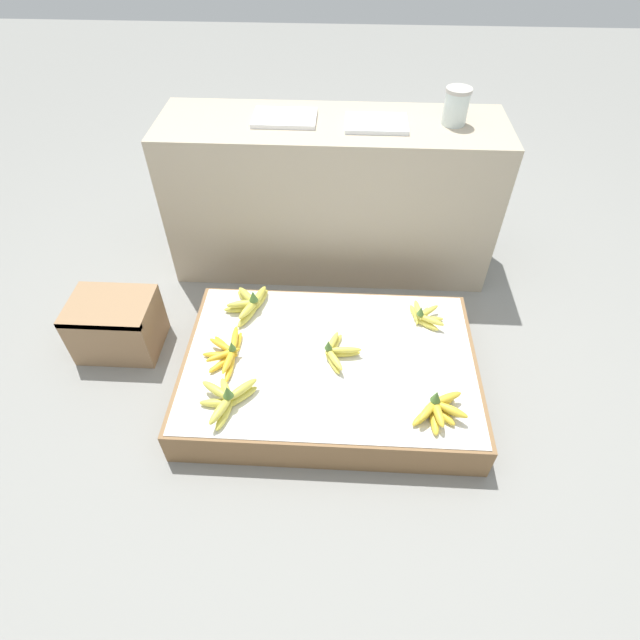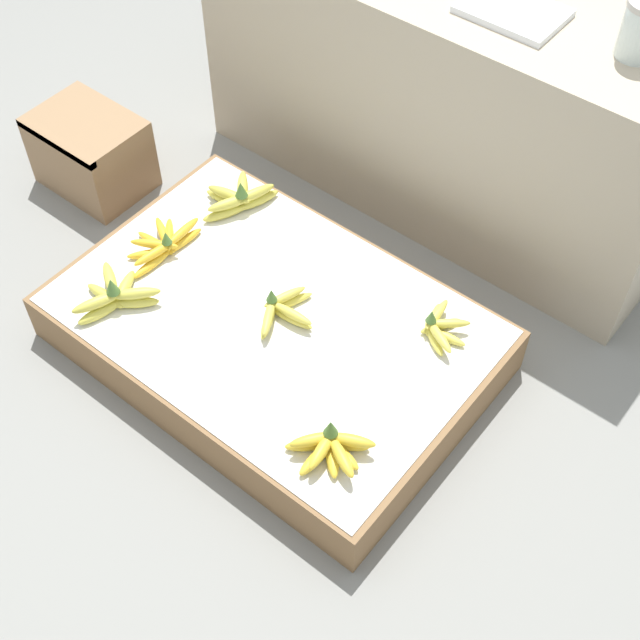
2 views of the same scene
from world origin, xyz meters
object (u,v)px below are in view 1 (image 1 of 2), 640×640
banana_bunch_front_left (227,399)px  banana_bunch_back_left (249,303)px  banana_bunch_middle_left (227,353)px  banana_bunch_middle_midleft (336,351)px  banana_bunch_back_midright (424,316)px  wooden_crate (117,325)px  foam_tray_white (285,118)px  banana_bunch_front_midright (439,410)px  glass_jar (456,106)px

banana_bunch_front_left → banana_bunch_back_left: size_ratio=0.97×
banana_bunch_middle_left → banana_bunch_middle_midleft: size_ratio=1.24×
banana_bunch_back_left → banana_bunch_back_midright: (0.72, -0.03, -0.01)m
wooden_crate → banana_bunch_middle_midleft: (0.92, -0.15, 0.06)m
banana_bunch_middle_midleft → foam_tray_white: 1.01m
banana_bunch_front_midright → banana_bunch_back_midright: bearing=90.7°
banana_bunch_back_left → glass_jar: glass_jar is taller
banana_bunch_middle_left → banana_bunch_middle_midleft: bearing=3.4°
banana_bunch_middle_left → banana_bunch_middle_midleft: same height
banana_bunch_front_midright → banana_bunch_middle_midleft: size_ratio=0.94×
wooden_crate → banana_bunch_middle_midleft: size_ratio=1.57×
banana_bunch_back_left → banana_bunch_back_midright: size_ratio=1.53×
banana_bunch_back_midright → foam_tray_white: foam_tray_white is taller
banana_bunch_front_left → glass_jar: size_ratio=1.61×
banana_bunch_front_midright → banana_bunch_back_midright: 0.46m
glass_jar → wooden_crate: bearing=-154.4°
banana_bunch_front_midright → glass_jar: bearing=85.2°
banana_bunch_back_left → foam_tray_white: foam_tray_white is taller
banana_bunch_front_midright → glass_jar: (0.09, 1.06, 0.61)m
banana_bunch_back_left → foam_tray_white: (0.12, 0.56, 0.54)m
wooden_crate → glass_jar: bearing=25.6°
banana_bunch_middle_left → banana_bunch_middle_midleft: 0.42m
banana_bunch_middle_left → foam_tray_white: 1.01m
wooden_crate → banana_bunch_middle_midleft: bearing=-9.3°
banana_bunch_back_midright → glass_jar: glass_jar is taller
banana_bunch_middle_midleft → foam_tray_white: size_ratio=0.80×
banana_bunch_middle_midleft → banana_bunch_back_left: 0.44m
banana_bunch_back_left → foam_tray_white: bearing=78.3°
banana_bunch_back_left → wooden_crate: bearing=-170.7°
banana_bunch_middle_left → wooden_crate: bearing=160.9°
wooden_crate → glass_jar: 1.66m
wooden_crate → banana_bunch_middle_midleft: wooden_crate is taller
banana_bunch_middle_left → banana_bunch_front_left: bearing=-79.6°
banana_bunch_front_midright → banana_bunch_back_midright: size_ratio=1.28×
banana_bunch_front_midright → foam_tray_white: (-0.61, 1.06, 0.55)m
wooden_crate → foam_tray_white: 1.12m
banana_bunch_middle_midleft → banana_bunch_middle_left: bearing=-176.6°
banana_bunch_front_midright → foam_tray_white: 1.34m
wooden_crate → banana_bunch_middle_left: 0.54m
wooden_crate → banana_bunch_front_left: banana_bunch_front_left is taller
banana_bunch_front_midright → banana_bunch_middle_left: (-0.77, 0.22, -0.01)m
banana_bunch_back_midright → banana_bunch_front_left: bearing=-147.9°
wooden_crate → glass_jar: glass_jar is taller
wooden_crate → banana_bunch_back_midright: 1.28m
glass_jar → foam_tray_white: glass_jar is taller
glass_jar → banana_bunch_front_midright: bearing=-94.8°
banana_bunch_front_midright → banana_bunch_middle_midleft: banana_bunch_front_midright is taller
banana_bunch_front_left → banana_bunch_back_left: (0.00, 0.48, 0.00)m
banana_bunch_middle_midleft → glass_jar: size_ratio=1.49×
wooden_crate → banana_bunch_front_left: 0.68m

